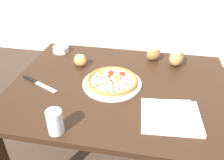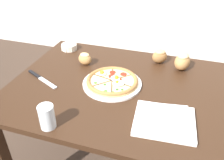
{
  "view_description": "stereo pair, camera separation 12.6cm",
  "coord_description": "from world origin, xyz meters",
  "px_view_note": "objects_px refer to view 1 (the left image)",
  "views": [
    {
      "loc": [
        0.16,
        -1.04,
        1.44
      ],
      "look_at": [
        -0.04,
        -0.0,
        0.75
      ],
      "focal_mm": 38.0,
      "sensor_mm": 36.0,
      "label": 1
    },
    {
      "loc": [
        0.28,
        -1.01,
        1.44
      ],
      "look_at": [
        -0.04,
        -0.0,
        0.75
      ],
      "focal_mm": 38.0,
      "sensor_mm": 36.0,
      "label": 2
    }
  ],
  "objects_px": {
    "bread_piece_mid": "(80,60)",
    "bread_piece_near": "(177,57)",
    "ramekin_bowl": "(61,49)",
    "dining_table": "(119,100)",
    "bread_piece_far": "(154,54)",
    "pizza": "(112,82)",
    "knife_main": "(39,83)",
    "napkin_folded": "(171,116)",
    "water_glass": "(55,123)"
  },
  "relations": [
    {
      "from": "bread_piece_mid",
      "to": "bread_piece_near",
      "type": "bearing_deg",
      "value": 11.85
    },
    {
      "from": "ramekin_bowl",
      "to": "bread_piece_mid",
      "type": "height_order",
      "value": "bread_piece_mid"
    },
    {
      "from": "dining_table",
      "to": "bread_piece_far",
      "type": "xyz_separation_m",
      "value": [
        0.16,
        0.32,
        0.15
      ]
    },
    {
      "from": "ramekin_bowl",
      "to": "bread_piece_near",
      "type": "xyz_separation_m",
      "value": [
        0.76,
        -0.04,
        0.03
      ]
    },
    {
      "from": "ramekin_bowl",
      "to": "bread_piece_far",
      "type": "distance_m",
      "value": 0.62
    },
    {
      "from": "pizza",
      "to": "ramekin_bowl",
      "type": "relative_size",
      "value": 2.86
    },
    {
      "from": "ramekin_bowl",
      "to": "knife_main",
      "type": "xyz_separation_m",
      "value": [
        0.02,
        -0.4,
        -0.02
      ]
    },
    {
      "from": "pizza",
      "to": "napkin_folded",
      "type": "bearing_deg",
      "value": -35.07
    },
    {
      "from": "pizza",
      "to": "bread_piece_far",
      "type": "xyz_separation_m",
      "value": [
        0.21,
        0.33,
        0.03
      ]
    },
    {
      "from": "bread_piece_near",
      "to": "bread_piece_mid",
      "type": "xyz_separation_m",
      "value": [
        -0.57,
        -0.12,
        -0.01
      ]
    },
    {
      "from": "napkin_folded",
      "to": "bread_piece_near",
      "type": "distance_m",
      "value": 0.5
    },
    {
      "from": "napkin_folded",
      "to": "knife_main",
      "type": "relative_size",
      "value": 1.14
    },
    {
      "from": "bread_piece_far",
      "to": "knife_main",
      "type": "bearing_deg",
      "value": -146.42
    },
    {
      "from": "dining_table",
      "to": "ramekin_bowl",
      "type": "relative_size",
      "value": 10.53
    },
    {
      "from": "bread_piece_near",
      "to": "water_glass",
      "type": "height_order",
      "value": "water_glass"
    },
    {
      "from": "water_glass",
      "to": "bread_piece_far",
      "type": "bearing_deg",
      "value": 62.73
    },
    {
      "from": "pizza",
      "to": "water_glass",
      "type": "height_order",
      "value": "water_glass"
    },
    {
      "from": "bread_piece_mid",
      "to": "ramekin_bowl",
      "type": "bearing_deg",
      "value": 139.44
    },
    {
      "from": "bread_piece_mid",
      "to": "water_glass",
      "type": "relative_size",
      "value": 0.86
    },
    {
      "from": "napkin_folded",
      "to": "pizza",
      "type": "bearing_deg",
      "value": 144.93
    },
    {
      "from": "pizza",
      "to": "bread_piece_far",
      "type": "height_order",
      "value": "bread_piece_far"
    },
    {
      "from": "bread_piece_far",
      "to": "water_glass",
      "type": "bearing_deg",
      "value": -117.27
    },
    {
      "from": "dining_table",
      "to": "water_glass",
      "type": "relative_size",
      "value": 10.83
    },
    {
      "from": "ramekin_bowl",
      "to": "water_glass",
      "type": "height_order",
      "value": "water_glass"
    },
    {
      "from": "bread_piece_near",
      "to": "dining_table",
      "type": "bearing_deg",
      "value": -136.82
    },
    {
      "from": "bread_piece_mid",
      "to": "knife_main",
      "type": "bearing_deg",
      "value": -124.92
    },
    {
      "from": "dining_table",
      "to": "bread_piece_far",
      "type": "relative_size",
      "value": 9.85
    },
    {
      "from": "ramekin_bowl",
      "to": "knife_main",
      "type": "distance_m",
      "value": 0.4
    },
    {
      "from": "pizza",
      "to": "bread_piece_mid",
      "type": "height_order",
      "value": "bread_piece_mid"
    },
    {
      "from": "bread_piece_near",
      "to": "bread_piece_far",
      "type": "height_order",
      "value": "bread_piece_near"
    },
    {
      "from": "ramekin_bowl",
      "to": "knife_main",
      "type": "relative_size",
      "value": 0.46
    },
    {
      "from": "knife_main",
      "to": "water_glass",
      "type": "distance_m",
      "value": 0.39
    },
    {
      "from": "dining_table",
      "to": "bread_piece_mid",
      "type": "xyz_separation_m",
      "value": [
        -0.27,
        0.16,
        0.14
      ]
    },
    {
      "from": "bread_piece_far",
      "to": "water_glass",
      "type": "xyz_separation_m",
      "value": [
        -0.37,
        -0.71,
        0.0
      ]
    },
    {
      "from": "knife_main",
      "to": "bread_piece_mid",
      "type": "bearing_deg",
      "value": 80.34
    },
    {
      "from": "bread_piece_near",
      "to": "knife_main",
      "type": "bearing_deg",
      "value": -154.23
    },
    {
      "from": "bread_piece_mid",
      "to": "water_glass",
      "type": "distance_m",
      "value": 0.55
    },
    {
      "from": "bread_piece_near",
      "to": "knife_main",
      "type": "relative_size",
      "value": 0.55
    },
    {
      "from": "knife_main",
      "to": "bread_piece_near",
      "type": "bearing_deg",
      "value": 51.03
    },
    {
      "from": "dining_table",
      "to": "bread_piece_near",
      "type": "bearing_deg",
      "value": 43.18
    },
    {
      "from": "pizza",
      "to": "ramekin_bowl",
      "type": "xyz_separation_m",
      "value": [
        -0.42,
        0.33,
        0.0
      ]
    },
    {
      "from": "pizza",
      "to": "bread_piece_near",
      "type": "relative_size",
      "value": 2.39
    },
    {
      "from": "bread_piece_mid",
      "to": "bread_piece_far",
      "type": "relative_size",
      "value": 0.79
    },
    {
      "from": "pizza",
      "to": "bread_piece_mid",
      "type": "relative_size",
      "value": 3.4
    },
    {
      "from": "bread_piece_far",
      "to": "pizza",
      "type": "bearing_deg",
      "value": -122.2
    },
    {
      "from": "water_glass",
      "to": "bread_piece_mid",
      "type": "bearing_deg",
      "value": 96.8
    },
    {
      "from": "bread_piece_near",
      "to": "water_glass",
      "type": "bearing_deg",
      "value": -126.99
    },
    {
      "from": "bread_piece_far",
      "to": "dining_table",
      "type": "bearing_deg",
      "value": -116.73
    },
    {
      "from": "pizza",
      "to": "bread_piece_near",
      "type": "distance_m",
      "value": 0.45
    },
    {
      "from": "dining_table",
      "to": "ramekin_bowl",
      "type": "height_order",
      "value": "ramekin_bowl"
    }
  ]
}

